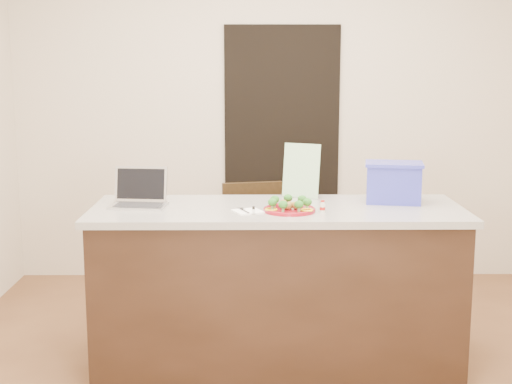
{
  "coord_description": "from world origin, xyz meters",
  "views": [
    {
      "loc": [
        -0.15,
        -3.62,
        1.71
      ],
      "look_at": [
        -0.12,
        0.2,
        1.01
      ],
      "focal_mm": 50.0,
      "sensor_mm": 36.0,
      "label": 1
    }
  ],
  "objects_px": {
    "plate": "(289,209)",
    "napkin": "(248,211)",
    "yogurt_bottle": "(322,207)",
    "laptop": "(140,195)",
    "chair": "(253,244)",
    "blue_box": "(393,182)",
    "island": "(277,286)"
  },
  "relations": [
    {
      "from": "plate",
      "to": "laptop",
      "type": "relative_size",
      "value": 0.88
    },
    {
      "from": "plate",
      "to": "yogurt_bottle",
      "type": "height_order",
      "value": "yogurt_bottle"
    },
    {
      "from": "plate",
      "to": "blue_box",
      "type": "height_order",
      "value": "blue_box"
    },
    {
      "from": "blue_box",
      "to": "chair",
      "type": "bearing_deg",
      "value": 153.74
    },
    {
      "from": "blue_box",
      "to": "yogurt_bottle",
      "type": "bearing_deg",
      "value": -138.37
    },
    {
      "from": "yogurt_bottle",
      "to": "laptop",
      "type": "relative_size",
      "value": 0.2
    },
    {
      "from": "island",
      "to": "laptop",
      "type": "distance_m",
      "value": 0.93
    },
    {
      "from": "plate",
      "to": "laptop",
      "type": "xyz_separation_m",
      "value": [
        -0.83,
        0.18,
        0.05
      ]
    },
    {
      "from": "island",
      "to": "yogurt_bottle",
      "type": "bearing_deg",
      "value": -29.98
    },
    {
      "from": "napkin",
      "to": "plate",
      "type": "bearing_deg",
      "value": 1.74
    },
    {
      "from": "chair",
      "to": "plate",
      "type": "bearing_deg",
      "value": -88.52
    },
    {
      "from": "laptop",
      "to": "chair",
      "type": "relative_size",
      "value": 0.35
    },
    {
      "from": "blue_box",
      "to": "chair",
      "type": "distance_m",
      "value": 1.11
    },
    {
      "from": "island",
      "to": "napkin",
      "type": "relative_size",
      "value": 14.59
    },
    {
      "from": "blue_box",
      "to": "chair",
      "type": "relative_size",
      "value": 0.39
    },
    {
      "from": "laptop",
      "to": "chair",
      "type": "xyz_separation_m",
      "value": [
        0.64,
        0.65,
        -0.45
      ]
    },
    {
      "from": "plate",
      "to": "chair",
      "type": "xyz_separation_m",
      "value": [
        -0.2,
        0.83,
        -0.41
      ]
    },
    {
      "from": "island",
      "to": "napkin",
      "type": "xyz_separation_m",
      "value": [
        -0.16,
        -0.13,
        0.46
      ]
    },
    {
      "from": "plate",
      "to": "chair",
      "type": "relative_size",
      "value": 0.3
    },
    {
      "from": "yogurt_bottle",
      "to": "blue_box",
      "type": "height_order",
      "value": "blue_box"
    },
    {
      "from": "napkin",
      "to": "chair",
      "type": "xyz_separation_m",
      "value": [
        0.03,
        0.84,
        -0.4
      ]
    },
    {
      "from": "blue_box",
      "to": "chair",
      "type": "height_order",
      "value": "blue_box"
    },
    {
      "from": "island",
      "to": "blue_box",
      "type": "distance_m",
      "value": 0.89
    },
    {
      "from": "napkin",
      "to": "blue_box",
      "type": "relative_size",
      "value": 0.4
    },
    {
      "from": "island",
      "to": "laptop",
      "type": "height_order",
      "value": "laptop"
    },
    {
      "from": "plate",
      "to": "napkin",
      "type": "height_order",
      "value": "plate"
    },
    {
      "from": "napkin",
      "to": "yogurt_bottle",
      "type": "height_order",
      "value": "yogurt_bottle"
    },
    {
      "from": "yogurt_bottle",
      "to": "blue_box",
      "type": "relative_size",
      "value": 0.18
    },
    {
      "from": "plate",
      "to": "blue_box",
      "type": "xyz_separation_m",
      "value": [
        0.61,
        0.25,
        0.11
      ]
    },
    {
      "from": "chair",
      "to": "island",
      "type": "bearing_deg",
      "value": -91.13
    },
    {
      "from": "island",
      "to": "blue_box",
      "type": "bearing_deg",
      "value": 11.43
    },
    {
      "from": "plate",
      "to": "laptop",
      "type": "bearing_deg",
      "value": 168.03
    }
  ]
}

